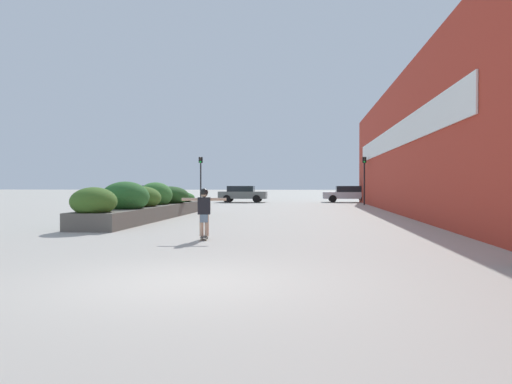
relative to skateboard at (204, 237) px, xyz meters
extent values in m
plane|color=#ADA89E|center=(0.87, -5.91, -0.07)|extent=(300.00, 300.00, 0.00)
cube|color=#B23323|center=(7.67, 9.05, 3.43)|extent=(0.60, 45.15, 7.00)
cube|color=white|center=(7.33, 14.41, 3.93)|extent=(0.06, 27.71, 1.20)
cube|color=#605B54|center=(-4.13, 7.95, 0.23)|extent=(1.71, 12.59, 0.59)
ellipsoid|color=#3D6623|center=(-4.21, 2.40, 0.88)|extent=(1.48, 1.73, 0.95)
ellipsoid|color=#286028|center=(-4.11, 5.02, 0.97)|extent=(1.81, 1.90, 1.18)
ellipsoid|color=#3D6623|center=(-4.15, 6.99, 0.88)|extent=(1.61, 1.88, 0.97)
ellipsoid|color=#33702D|center=(-4.22, 9.16, 0.96)|extent=(1.55, 1.83, 1.18)
ellipsoid|color=#234C1E|center=(-4.04, 10.97, 0.88)|extent=(1.87, 1.99, 0.95)
ellipsoid|color=#33702D|center=(-4.14, 12.95, 0.76)|extent=(1.77, 1.57, 0.62)
cube|color=black|center=(0.00, 0.00, 0.02)|extent=(0.24, 0.70, 0.01)
cylinder|color=beige|center=(-0.10, 0.23, -0.04)|extent=(0.05, 0.06, 0.06)
cylinder|color=beige|center=(0.04, 0.25, -0.04)|extent=(0.05, 0.06, 0.06)
cylinder|color=beige|center=(-0.04, -0.25, -0.04)|extent=(0.05, 0.06, 0.06)
cylinder|color=beige|center=(0.10, -0.23, -0.04)|extent=(0.05, 0.06, 0.06)
cylinder|color=tan|center=(-0.07, -0.01, 0.32)|extent=(0.12, 0.12, 0.60)
cylinder|color=tan|center=(0.07, 0.01, 0.32)|extent=(0.12, 0.12, 0.60)
cube|color=slate|center=(0.00, 0.00, 0.51)|extent=(0.23, 0.20, 0.21)
cube|color=black|center=(0.00, 0.00, 0.85)|extent=(0.35, 0.21, 0.47)
cylinder|color=tan|center=(-0.39, -0.05, 1.03)|extent=(0.45, 0.13, 0.08)
cylinder|color=tan|center=(0.39, 0.05, 1.03)|extent=(0.45, 0.13, 0.08)
sphere|color=tan|center=(0.00, 0.00, 1.18)|extent=(0.19, 0.19, 0.19)
sphere|color=black|center=(0.00, 0.00, 1.22)|extent=(0.22, 0.22, 0.22)
cube|color=slate|center=(-12.87, 28.41, 0.55)|extent=(4.25, 1.78, 0.56)
cube|color=black|center=(-12.70, 28.41, 1.11)|extent=(2.34, 1.57, 0.56)
cylinder|color=black|center=(-14.18, 27.56, 0.27)|extent=(0.68, 0.22, 0.68)
cylinder|color=black|center=(-14.18, 29.26, 0.27)|extent=(0.68, 0.22, 0.68)
cylinder|color=black|center=(-11.55, 27.56, 0.27)|extent=(0.68, 0.22, 0.68)
cylinder|color=black|center=(-11.55, 29.26, 0.27)|extent=(0.68, 0.22, 0.68)
cube|color=slate|center=(16.61, 29.19, 0.54)|extent=(4.13, 1.74, 0.56)
cube|color=black|center=(16.78, 29.19, 1.08)|extent=(2.27, 1.53, 0.53)
cylinder|color=black|center=(15.33, 28.37, 0.26)|extent=(0.66, 0.22, 0.66)
cylinder|color=black|center=(15.33, 30.02, 0.26)|extent=(0.66, 0.22, 0.66)
cylinder|color=black|center=(17.89, 28.37, 0.26)|extent=(0.66, 0.22, 0.66)
cylinder|color=black|center=(17.89, 30.02, 0.26)|extent=(0.66, 0.22, 0.66)
cube|color=slate|center=(-2.75, 29.24, 0.56)|extent=(4.09, 1.78, 0.61)
cube|color=black|center=(-2.91, 29.24, 1.10)|extent=(2.25, 1.57, 0.48)
cylinder|color=black|center=(-1.48, 30.08, 0.25)|extent=(0.65, 0.22, 0.65)
cylinder|color=black|center=(-1.48, 28.39, 0.25)|extent=(0.65, 0.22, 0.65)
cylinder|color=black|center=(-4.02, 30.08, 0.25)|extent=(0.65, 0.22, 0.65)
cylinder|color=black|center=(-4.02, 28.39, 0.25)|extent=(0.65, 0.22, 0.65)
cube|color=#BCBCC1|center=(6.29, 30.44, 0.54)|extent=(4.32, 1.79, 0.58)
cube|color=black|center=(6.46, 30.44, 1.08)|extent=(2.37, 1.57, 0.52)
cylinder|color=black|center=(4.95, 29.59, 0.25)|extent=(0.64, 0.22, 0.64)
cylinder|color=black|center=(4.95, 31.29, 0.25)|extent=(0.64, 0.22, 0.64)
cylinder|color=black|center=(7.63, 29.59, 0.25)|extent=(0.64, 0.22, 0.64)
cylinder|color=black|center=(7.63, 31.29, 0.25)|extent=(0.64, 0.22, 0.64)
cylinder|color=black|center=(-5.35, 24.17, 1.53)|extent=(0.11, 0.11, 3.19)
cube|color=black|center=(-5.35, 24.17, 3.35)|extent=(0.28, 0.20, 0.45)
sphere|color=#2D2823|center=(-5.35, 24.05, 3.50)|extent=(0.15, 0.15, 0.15)
sphere|color=#2D2823|center=(-5.35, 24.05, 3.35)|extent=(0.15, 0.15, 0.15)
sphere|color=green|center=(-5.35, 24.05, 3.20)|extent=(0.15, 0.15, 0.15)
cylinder|color=black|center=(7.01, 24.42, 1.50)|extent=(0.11, 0.11, 3.14)
cube|color=black|center=(7.01, 24.42, 3.30)|extent=(0.28, 0.20, 0.45)
sphere|color=#2D2823|center=(7.01, 24.29, 3.45)|extent=(0.15, 0.15, 0.15)
sphere|color=#2D2823|center=(7.01, 24.29, 3.30)|extent=(0.15, 0.15, 0.15)
sphere|color=green|center=(7.01, 24.29, 3.15)|extent=(0.15, 0.15, 0.15)
camera|label=1|loc=(2.81, -13.37, 1.42)|focal=35.00mm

